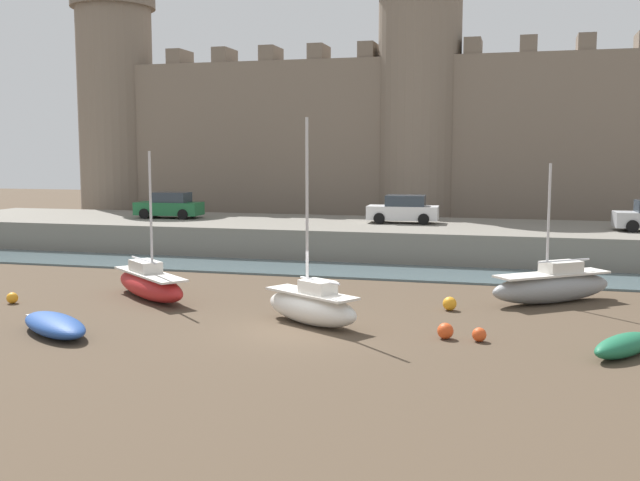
{
  "coord_description": "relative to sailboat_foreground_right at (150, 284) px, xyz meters",
  "views": [
    {
      "loc": [
        6.92,
        -23.09,
        5.82
      ],
      "look_at": [
        -0.35,
        4.03,
        2.5
      ],
      "focal_mm": 42.0,
      "sensor_mm": 36.0,
      "label": 1
    }
  ],
  "objects": [
    {
      "name": "ground_plane",
      "position": [
        7.25,
        -3.54,
        -0.62
      ],
      "size": [
        160.0,
        160.0,
        0.0
      ],
      "primitive_type": "plane",
      "color": "#4C3D2D"
    },
    {
      "name": "water_channel",
      "position": [
        7.25,
        8.79,
        -0.57
      ],
      "size": [
        80.0,
        4.5,
        0.1
      ],
      "primitive_type": "cube",
      "color": "slate",
      "rests_on": "ground"
    },
    {
      "name": "quay_road",
      "position": [
        7.25,
        16.04,
        0.24
      ],
      "size": [
        58.58,
        10.0,
        1.71
      ],
      "primitive_type": "cube",
      "color": "slate",
      "rests_on": "ground"
    },
    {
      "name": "castle",
      "position": [
        7.25,
        25.52,
        7.0
      ],
      "size": [
        52.9,
        6.32,
        20.63
      ],
      "color": "#7A6B5B",
      "rests_on": "ground"
    },
    {
      "name": "sailboat_foreground_right",
      "position": [
        0.0,
        0.0,
        0.0
      ],
      "size": [
        5.05,
        4.47,
        5.87
      ],
      "color": "red",
      "rests_on": "ground"
    },
    {
      "name": "rowboat_midflat_left",
      "position": [
        17.17,
        -4.18,
        -0.28
      ],
      "size": [
        2.33,
        2.82,
        0.64
      ],
      "color": "#1E6B47",
      "rests_on": "ground"
    },
    {
      "name": "sailboat_near_channel_right",
      "position": [
        7.46,
        -2.66,
        0.05
      ],
      "size": [
        4.14,
        3.16,
        6.97
      ],
      "color": "silver",
      "rests_on": "ground"
    },
    {
      "name": "sailboat_foreground_left",
      "position": [
        15.49,
        3.34,
        0.05
      ],
      "size": [
        5.14,
        4.46,
        5.4
      ],
      "color": "gray",
      "rests_on": "ground"
    },
    {
      "name": "rowboat_near_channel_left",
      "position": [
        -0.14,
        -6.15,
        -0.28
      ],
      "size": [
        3.89,
        3.34,
        0.64
      ],
      "color": "#234793",
      "rests_on": "ground"
    },
    {
      "name": "mooring_buoy_mid_mud",
      "position": [
        12.04,
        -3.47,
        -0.36
      ],
      "size": [
        0.51,
        0.51,
        0.51
      ],
      "primitive_type": "sphere",
      "color": "#E04C1E",
      "rests_on": "ground"
    },
    {
      "name": "mooring_buoy_near_channel",
      "position": [
        11.77,
        0.85,
        -0.36
      ],
      "size": [
        0.51,
        0.51,
        0.51
      ],
      "primitive_type": "sphere",
      "color": "orange",
      "rests_on": "ground"
    },
    {
      "name": "mooring_buoy_off_centre",
      "position": [
        13.08,
        -3.55,
        -0.39
      ],
      "size": [
        0.44,
        0.44,
        0.44
      ],
      "primitive_type": "sphere",
      "color": "#E04C1E",
      "rests_on": "ground"
    },
    {
      "name": "mooring_buoy_near_shore",
      "position": [
        -4.69,
        -2.24,
        -0.4
      ],
      "size": [
        0.43,
        0.43,
        0.43
      ],
      "primitive_type": "sphere",
      "color": "orange",
      "rests_on": "ground"
    },
    {
      "name": "car_quay_east",
      "position": [
        -7.07,
        16.13,
        1.87
      ],
      "size": [
        4.18,
        2.04,
        1.62
      ],
      "color": "#1E6638",
      "rests_on": "quay_road"
    },
    {
      "name": "car_quay_centre_east",
      "position": [
        7.62,
        16.63,
        1.87
      ],
      "size": [
        4.18,
        2.04,
        1.62
      ],
      "color": "silver",
      "rests_on": "quay_road"
    }
  ]
}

